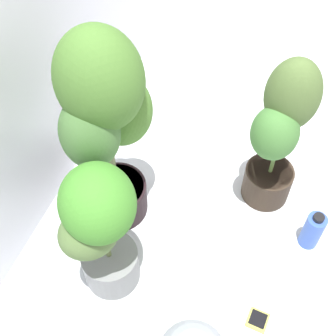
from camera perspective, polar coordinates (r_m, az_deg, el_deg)
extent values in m
plane|color=silver|center=(2.10, 7.41, -9.52)|extent=(8.00, 8.00, 0.00)
cylinder|color=#34281D|center=(2.20, 12.22, -1.75)|extent=(0.22, 0.22, 0.18)
cylinder|color=#462923|center=(2.14, 12.58, -0.49)|extent=(0.21, 0.21, 0.02)
cylinder|color=#5A7839|center=(1.93, 13.99, 4.43)|extent=(0.02, 0.02, 0.53)
ellipsoid|color=#4F6934|center=(1.79, 15.25, 8.76)|extent=(0.19, 0.21, 0.33)
ellipsoid|color=#457A37|center=(1.83, 13.14, 4.26)|extent=(0.22, 0.22, 0.25)
cylinder|color=black|center=(2.12, -6.29, -3.61)|extent=(0.27, 0.27, 0.17)
cylinder|color=#402E1D|center=(2.05, -6.48, -2.37)|extent=(0.25, 0.25, 0.02)
cylinder|color=#6A7248|center=(1.78, -7.53, 4.33)|extent=(0.03, 0.03, 0.70)
ellipsoid|color=#47742D|center=(1.59, -8.55, 10.79)|extent=(0.34, 0.36, 0.41)
ellipsoid|color=#467037|center=(1.67, -9.70, 4.36)|extent=(0.30, 0.30, 0.32)
ellipsoid|color=#49762C|center=(1.77, -5.86, 7.19)|extent=(0.29, 0.29, 0.31)
cylinder|color=gray|center=(1.94, -7.08, -11.90)|extent=(0.23, 0.23, 0.19)
cylinder|color=#472E23|center=(1.87, -7.34, -10.75)|extent=(0.21, 0.21, 0.02)
cylinder|color=olive|center=(1.68, -8.11, -7.34)|extent=(0.02, 0.02, 0.43)
ellipsoid|color=#41862B|center=(1.54, -8.78, -4.30)|extent=(0.39, 0.38, 0.26)
ellipsoid|color=#54713B|center=(1.61, -9.82, -7.92)|extent=(0.29, 0.29, 0.19)
cube|color=#C9C74B|center=(1.96, 11.09, -18.10)|extent=(0.09, 0.09, 0.02)
cube|color=black|center=(1.95, 11.15, -17.97)|extent=(0.07, 0.07, 0.00)
cylinder|color=blue|center=(2.10, 17.53, -7.46)|extent=(0.08, 0.08, 0.19)
cylinder|color=black|center=(2.01, 18.26, -5.92)|extent=(0.05, 0.05, 0.02)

